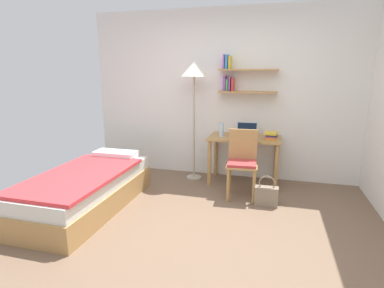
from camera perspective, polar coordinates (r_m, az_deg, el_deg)
name	(u,v)px	position (r m, az deg, el deg)	size (l,w,h in m)	color
ground_plane	(194,236)	(3.28, 0.41, -16.81)	(5.28, 5.28, 0.00)	brown
wall_back	(228,95)	(4.84, 6.69, 9.15)	(4.40, 0.27, 2.60)	white
bed	(87,189)	(4.01, -19.09, -8.03)	(0.89, 1.92, 0.54)	#B2844C
desk	(244,145)	(4.59, 9.78, -0.27)	(1.05, 0.59, 0.72)	#B2844C
desk_chair	(242,160)	(4.11, 9.41, -3.04)	(0.43, 0.41, 0.91)	#B2844C
standing_lamp	(194,76)	(4.61, 0.40, 12.72)	(0.40, 0.40, 1.81)	#B2A893
laptop	(247,133)	(4.58, 10.20, 2.05)	(0.32, 0.22, 0.22)	#B7BABF
water_bottle	(221,129)	(4.54, 5.53, 2.75)	(0.07, 0.07, 0.21)	silver
book_stack	(271,136)	(4.49, 14.60, 1.53)	(0.19, 0.25, 0.10)	orange
handbag	(266,195)	(4.00, 13.76, -9.33)	(0.29, 0.12, 0.40)	gray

